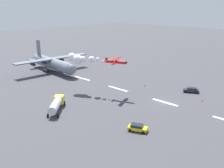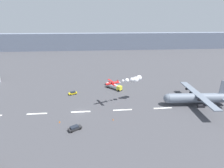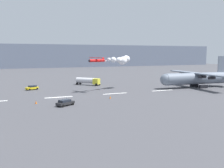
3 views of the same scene
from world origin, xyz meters
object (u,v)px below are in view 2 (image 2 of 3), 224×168
Objects in this scene: traffic_cone_near at (60,122)px; traffic_cone_far at (113,119)px; cargo_transport_plane at (194,98)px; airport_staff_sedan at (73,93)px; fuel_tanker_truck at (114,86)px; followme_car_yellow at (75,128)px; stunt_biplane_red at (132,80)px.

traffic_cone_near is 1.00× the size of traffic_cone_far.
cargo_transport_plane is 57.58m from airport_staff_sedan.
cargo_transport_plane reaches higher than traffic_cone_far.
airport_staff_sedan is 5.97× the size of traffic_cone_far.
fuel_tanker_truck is 11.76× the size of traffic_cone_far.
followme_car_yellow is 14.65m from traffic_cone_far.
stunt_biplane_red is 34.03m from followme_car_yellow.
traffic_cone_near and traffic_cone_far have the same top height.
airport_staff_sedan is (-28.49, 9.35, -9.32)m from stunt_biplane_red.
stunt_biplane_red is at bearing 29.15° from traffic_cone_near.
cargo_transport_plane is 6.36× the size of followme_car_yellow.
followme_car_yellow is (-50.66, -14.52, -2.66)m from cargo_transport_plane.
stunt_biplane_red is 23.96× the size of traffic_cone_far.
fuel_tanker_truck is at bearing 146.21° from cargo_transport_plane.
airport_staff_sedan is (-54.98, 16.90, -2.66)m from cargo_transport_plane.
traffic_cone_near is at bearing -93.90° from airport_staff_sedan.
traffic_cone_far is at bearing -121.55° from stunt_biplane_red.
airport_staff_sedan is at bearing -166.29° from fuel_tanker_truck.
fuel_tanker_truck is 31.90m from traffic_cone_far.
stunt_biplane_red reaches higher than followme_car_yellow.
traffic_cone_near is (-1.79, -26.23, -0.44)m from airport_staff_sedan.
stunt_biplane_red is 31.40m from airport_staff_sedan.
cargo_transport_plane is 57.61m from traffic_cone_near.
cargo_transport_plane is 41.10× the size of traffic_cone_far.
cargo_transport_plane reaches higher than followme_car_yellow.
cargo_transport_plane is 6.89× the size of airport_staff_sedan.
airport_staff_sedan reaches higher than traffic_cone_far.
cargo_transport_plane is 3.50× the size of fuel_tanker_truck.
fuel_tanker_truck reaches higher than airport_staff_sedan.
stunt_biplane_red is 22.20m from traffic_cone_far.
fuel_tanker_truck is 40.68m from followme_car_yellow.
followme_car_yellow is 31.71m from airport_staff_sedan.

